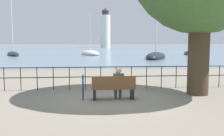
% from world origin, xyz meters
% --- Properties ---
extents(ground_plane, '(1000.00, 1000.00, 0.00)m').
position_xyz_m(ground_plane, '(0.00, 0.00, 0.00)').
color(ground_plane, gray).
extents(harbor_water, '(600.00, 300.00, 0.01)m').
position_xyz_m(harbor_water, '(0.00, 160.76, 0.00)').
color(harbor_water, slate).
rests_on(harbor_water, ground_plane).
extents(park_bench, '(1.62, 0.45, 0.90)m').
position_xyz_m(park_bench, '(0.00, -0.06, 0.42)').
color(park_bench, brown).
rests_on(park_bench, ground_plane).
extents(seated_person_left, '(0.38, 0.35, 1.21)m').
position_xyz_m(seated_person_left, '(0.19, 0.02, 0.67)').
color(seated_person_left, '#4C4C51').
rests_on(seated_person_left, ground_plane).
extents(promenade_railing, '(14.97, 0.04, 1.05)m').
position_xyz_m(promenade_railing, '(-0.00, 2.12, 0.69)').
color(promenade_railing, black).
rests_on(promenade_railing, ground_plane).
extents(closed_umbrella, '(0.09, 0.09, 0.98)m').
position_xyz_m(closed_umbrella, '(-1.13, -0.03, 0.55)').
color(closed_umbrella, navy).
rests_on(closed_umbrella, ground_plane).
extents(sailboat_0, '(4.60, 7.18, 7.71)m').
position_xyz_m(sailboat_0, '(-0.48, 36.79, 0.27)').
color(sailboat_0, silver).
rests_on(sailboat_0, ground_plane).
extents(sailboat_1, '(4.76, 8.58, 10.48)m').
position_xyz_m(sailboat_1, '(-14.04, 36.34, 0.27)').
color(sailboat_1, black).
rests_on(sailboat_1, ground_plane).
extents(sailboat_2, '(2.81, 6.94, 6.99)m').
position_xyz_m(sailboat_2, '(18.05, 35.03, 0.26)').
color(sailboat_2, black).
rests_on(sailboat_2, ground_plane).
extents(sailboat_4, '(5.65, 8.66, 8.69)m').
position_xyz_m(sailboat_4, '(8.65, 25.13, 0.28)').
color(sailboat_4, black).
rests_on(sailboat_4, ground_plane).
extents(harbor_lighthouse, '(5.22, 5.22, 21.16)m').
position_xyz_m(harbor_lighthouse, '(8.91, 126.79, 9.84)').
color(harbor_lighthouse, white).
rests_on(harbor_lighthouse, ground_plane).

